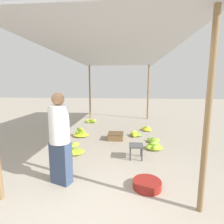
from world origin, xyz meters
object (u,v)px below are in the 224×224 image
(banana_pile_left_1, at_px, (74,150))
(banana_pile_right_1, at_px, (153,146))
(basin_black, at_px, (147,184))
(banana_pile_right_3, at_px, (146,129))
(vendor_foreground, at_px, (60,138))
(banana_pile_right_0, at_px, (135,134))
(crate_near, at_px, (116,136))
(banana_pile_left_0, at_px, (81,133))
(banana_pile_left_2, at_px, (91,121))
(banana_pile_right_2, at_px, (154,140))
(stool, at_px, (136,147))

(banana_pile_left_1, xyz_separation_m, banana_pile_right_1, (2.13, 0.54, -0.02))
(basin_black, xyz_separation_m, banana_pile_right_3, (0.39, 3.84, 0.01))
(vendor_foreground, bearing_deg, banana_pile_right_3, 62.89)
(banana_pile_right_0, bearing_deg, crate_near, -147.83)
(basin_black, distance_m, banana_pile_left_0, 3.51)
(vendor_foreground, xyz_separation_m, basin_black, (1.55, -0.04, -0.79))
(banana_pile_left_1, height_order, banana_pile_right_3, banana_pile_left_1)
(banana_pile_left_0, bearing_deg, banana_pile_right_0, 5.28)
(basin_black, height_order, banana_pile_left_1, banana_pile_left_1)
(banana_pile_right_0, bearing_deg, vendor_foreground, -115.89)
(banana_pile_right_1, relative_size, banana_pile_right_3, 1.35)
(banana_pile_left_0, bearing_deg, banana_pile_left_2, 92.29)
(banana_pile_right_2, bearing_deg, banana_pile_left_2, 133.83)
(banana_pile_right_3, relative_size, crate_near, 0.81)
(banana_pile_left_1, distance_m, banana_pile_left_2, 3.74)
(banana_pile_right_1, bearing_deg, banana_pile_right_2, 80.55)
(vendor_foreground, relative_size, banana_pile_left_2, 3.00)
(stool, relative_size, banana_pile_left_0, 0.64)
(vendor_foreground, xyz_separation_m, banana_pile_left_0, (-0.42, 2.88, -0.76))
(vendor_foreground, bearing_deg, stool, 39.96)
(banana_pile_left_2, bearing_deg, banana_pile_left_0, -87.71)
(crate_near, bearing_deg, banana_pile_right_3, 46.06)
(stool, xyz_separation_m, banana_pile_right_1, (0.52, 0.69, -0.22))
(banana_pile_left_0, xyz_separation_m, banana_pile_right_0, (1.90, 0.18, -0.04))
(stool, xyz_separation_m, banana_pile_left_2, (-1.92, 3.89, -0.22))
(banana_pile_right_0, relative_size, banana_pile_right_1, 0.88)
(banana_pile_right_1, bearing_deg, banana_pile_left_1, -165.83)
(banana_pile_left_1, bearing_deg, banana_pile_right_3, 49.01)
(vendor_foreground, bearing_deg, banana_pile_right_2, 50.19)
(stool, bearing_deg, banana_pile_right_2, 63.81)
(vendor_foreground, height_order, banana_pile_left_2, vendor_foreground)
(vendor_foreground, distance_m, banana_pile_right_0, 3.48)
(vendor_foreground, bearing_deg, banana_pile_left_1, 98.09)
(basin_black, height_order, banana_pile_right_0, banana_pile_right_0)
(banana_pile_right_3, bearing_deg, vendor_foreground, -117.11)
(banana_pile_right_1, bearing_deg, crate_near, 145.86)
(vendor_foreground, height_order, stool, vendor_foreground)
(banana_pile_left_1, xyz_separation_m, banana_pile_right_3, (2.14, 2.46, -0.02))
(banana_pile_left_1, relative_size, banana_pile_right_1, 0.99)
(vendor_foreground, relative_size, banana_pile_right_2, 4.11)
(crate_near, bearing_deg, banana_pile_left_1, -128.08)
(vendor_foreground, height_order, banana_pile_right_0, vendor_foreground)
(basin_black, height_order, crate_near, crate_near)
(stool, distance_m, crate_near, 1.58)
(stool, distance_m, banana_pile_left_0, 2.50)
(vendor_foreground, distance_m, banana_pile_left_2, 5.16)
(basin_black, bearing_deg, vendor_foreground, 178.65)
(stool, relative_size, crate_near, 0.70)
(banana_pile_left_0, xyz_separation_m, crate_near, (1.24, -0.24, 0.00))
(banana_pile_left_2, height_order, banana_pile_right_3, banana_pile_right_3)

